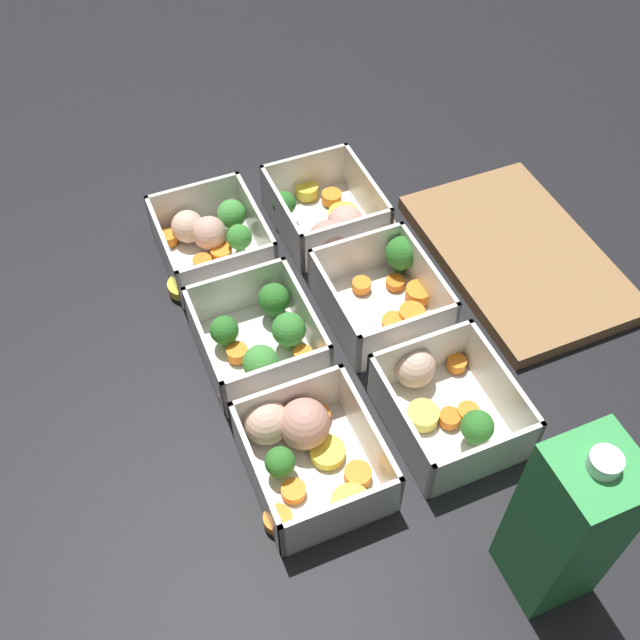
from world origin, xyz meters
TOP-DOWN VIEW (x-y plane):
  - ground_plane at (0.00, 0.00)m, footprint 4.00×4.00m
  - container_near_left at (-0.17, -0.07)m, footprint 0.14×0.13m
  - container_near_center at (0.00, -0.07)m, footprint 0.14×0.12m
  - container_near_right at (0.14, -0.08)m, footprint 0.15×0.13m
  - container_far_left at (-0.14, 0.08)m, footprint 0.16×0.13m
  - container_far_center at (-0.01, 0.09)m, footprint 0.14×0.13m
  - container_far_right at (0.15, 0.07)m, footprint 0.16×0.12m
  - juice_carton at (0.32, 0.08)m, footprint 0.07×0.07m
  - cutting_board at (-0.01, 0.26)m, footprint 0.28×0.18m

SIDE VIEW (x-z plane):
  - ground_plane at x=0.00m, z-range 0.00..0.00m
  - cutting_board at x=-0.01m, z-range 0.00..0.02m
  - container_far_right at x=0.15m, z-range -0.01..0.05m
  - container_far_center at x=-0.01m, z-range -0.01..0.05m
  - container_near_left at x=-0.17m, z-range -0.01..0.05m
  - container_near_right at x=0.14m, z-range -0.01..0.05m
  - container_far_left at x=-0.14m, z-range -0.01..0.05m
  - container_near_center at x=0.00m, z-range -0.01..0.06m
  - juice_carton at x=0.32m, z-range -0.01..0.20m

